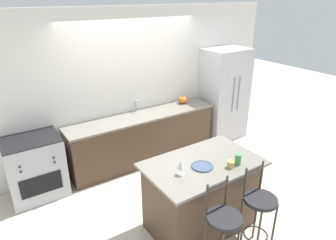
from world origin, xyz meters
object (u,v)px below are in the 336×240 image
(refrigerator, at_px, (224,94))
(tumbler_cup, at_px, (238,159))
(wine_glass, at_px, (181,165))
(pumpkin_decoration, at_px, (183,100))
(bar_stool_near, at_px, (223,227))
(dinner_plate, at_px, (202,166))
(coffee_mug, at_px, (231,164))
(bar_stool_far, at_px, (259,208))
(oven_range, at_px, (35,167))

(refrigerator, height_order, tumbler_cup, refrigerator)
(wine_glass, distance_m, pumpkin_decoration, 2.58)
(bar_stool_near, distance_m, tumbler_cup, 0.85)
(wine_glass, relative_size, tumbler_cup, 1.38)
(dinner_plate, bearing_deg, tumbler_cup, -25.45)
(wine_glass, xyz_separation_m, coffee_mug, (0.58, -0.20, -0.09))
(bar_stool_near, xyz_separation_m, bar_stool_far, (0.55, -0.01, 0.00))
(wine_glass, bearing_deg, dinner_plate, -1.58)
(bar_stool_near, relative_size, pumpkin_decoration, 6.44)
(bar_stool_near, relative_size, wine_glass, 6.07)
(bar_stool_near, height_order, tumbler_cup, bar_stool_near)
(oven_range, xyz_separation_m, coffee_mug, (1.86, -2.16, 0.53))
(pumpkin_decoration, bearing_deg, refrigerator, -7.98)
(bar_stool_far, relative_size, coffee_mug, 9.67)
(oven_range, height_order, wine_glass, wine_glass)
(bar_stool_far, height_order, dinner_plate, bar_stool_far)
(oven_range, bearing_deg, bar_stool_far, -53.28)
(bar_stool_far, bearing_deg, pumpkin_decoration, 71.93)
(coffee_mug, bearing_deg, bar_stool_near, -138.95)
(coffee_mug, height_order, pumpkin_decoration, pumpkin_decoration)
(refrigerator, xyz_separation_m, coffee_mug, (-1.91, -2.14, 0.06))
(bar_stool_near, bearing_deg, wine_glass, 99.24)
(oven_range, bearing_deg, pumpkin_decoration, 2.53)
(wine_glass, bearing_deg, oven_range, 123.12)
(oven_range, relative_size, dinner_plate, 3.58)
(bar_stool_far, bearing_deg, dinner_plate, 118.97)
(tumbler_cup, bearing_deg, wine_glass, 164.34)
(bar_stool_near, bearing_deg, pumpkin_decoration, 62.05)
(oven_range, height_order, tumbler_cup, tumbler_cup)
(coffee_mug, bearing_deg, dinner_plate, 144.64)
(refrigerator, height_order, wine_glass, refrigerator)
(wine_glass, height_order, pumpkin_decoration, wine_glass)
(wine_glass, bearing_deg, refrigerator, 37.89)
(refrigerator, height_order, oven_range, refrigerator)
(bar_stool_near, bearing_deg, oven_range, 118.10)
(tumbler_cup, bearing_deg, oven_range, 132.64)
(bar_stool_near, distance_m, coffee_mug, 0.75)
(oven_range, bearing_deg, refrigerator, -0.16)
(oven_range, height_order, coffee_mug, coffee_mug)
(bar_stool_near, xyz_separation_m, tumbler_cup, (0.60, 0.43, 0.41))
(oven_range, bearing_deg, coffee_mug, -49.26)
(bar_stool_near, relative_size, dinner_plate, 4.24)
(wine_glass, height_order, coffee_mug, wine_glass)
(bar_stool_far, distance_m, coffee_mug, 0.58)
(coffee_mug, bearing_deg, pumpkin_decoration, 67.37)
(dinner_plate, relative_size, pumpkin_decoration, 1.52)
(bar_stool_far, distance_m, tumbler_cup, 0.60)
(oven_range, relative_size, tumbler_cup, 7.08)
(dinner_plate, relative_size, coffee_mug, 2.28)
(refrigerator, distance_m, bar_stool_near, 3.52)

